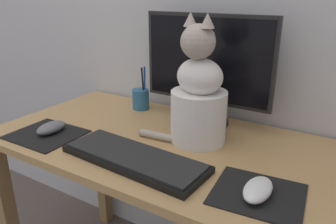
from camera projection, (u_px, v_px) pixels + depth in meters
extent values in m
cube|color=tan|center=(171.00, 146.00, 1.04)|extent=(1.19, 0.59, 0.02)
cube|color=olive|center=(9.00, 221.00, 1.23)|extent=(0.05, 0.05, 0.68)
cube|color=olive|center=(102.00, 163.00, 1.64)|extent=(0.05, 0.05, 0.68)
cylinder|color=black|center=(205.00, 122.00, 1.18)|extent=(0.17, 0.17, 0.01)
cylinder|color=black|center=(205.00, 111.00, 1.17)|extent=(0.04, 0.04, 0.07)
cube|color=black|center=(207.00, 59.00, 1.11)|extent=(0.46, 0.02, 0.30)
cube|color=black|center=(206.00, 60.00, 1.10)|extent=(0.44, 0.00, 0.28)
cube|color=black|center=(134.00, 159.00, 0.92)|extent=(0.44, 0.18, 0.02)
cube|color=black|center=(134.00, 155.00, 0.91)|extent=(0.42, 0.16, 0.01)
cube|color=black|center=(46.00, 134.00, 1.09)|extent=(0.22, 0.20, 0.00)
cube|color=black|center=(258.00, 194.00, 0.77)|extent=(0.22, 0.20, 0.00)
ellipsoid|color=slate|center=(51.00, 128.00, 1.09)|extent=(0.06, 0.11, 0.04)
ellipsoid|color=white|center=(258.00, 190.00, 0.75)|extent=(0.06, 0.11, 0.03)
cylinder|color=white|center=(198.00, 116.00, 1.02)|extent=(0.21, 0.21, 0.16)
ellipsoid|color=white|center=(200.00, 77.00, 0.98)|extent=(0.17, 0.16, 0.11)
sphere|color=#B2A393|center=(198.00, 42.00, 0.93)|extent=(0.12, 0.12, 0.10)
cone|color=#B2A393|center=(190.00, 19.00, 0.93)|extent=(0.05, 0.05, 0.04)
cone|color=#B2A393|center=(208.00, 21.00, 0.89)|extent=(0.05, 0.05, 0.04)
cylinder|color=#B2A393|center=(172.00, 139.00, 1.03)|extent=(0.23, 0.04, 0.02)
cylinder|color=#286089|center=(141.00, 99.00, 1.32)|extent=(0.07, 0.07, 0.08)
cylinder|color=#1E47B2|center=(145.00, 84.00, 1.30)|extent=(0.01, 0.01, 0.14)
cylinder|color=black|center=(143.00, 85.00, 1.29)|extent=(0.01, 0.02, 0.14)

